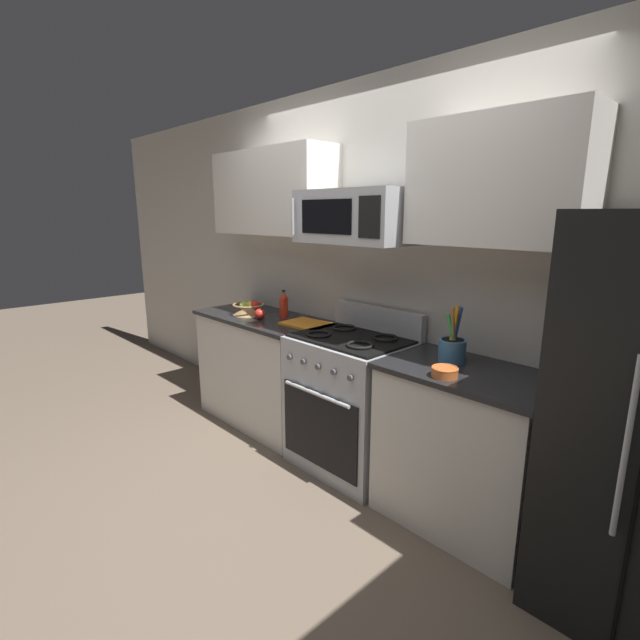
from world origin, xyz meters
The scene contains 14 objects.
ground_plane centered at (0.00, 0.00, 0.00)m, with size 16.00×16.00×0.00m, color #6B5B4C.
wall_back centered at (0.00, 1.00, 1.30)m, with size 8.00×0.10×2.60m, color beige.
counter_left centered at (-0.98, 0.64, 0.46)m, with size 1.19×0.59×0.91m.
range_oven centered at (0.00, 0.64, 0.47)m, with size 0.76×0.63×1.09m.
counter_right centered at (0.85, 0.64, 0.46)m, with size 0.91×0.59×0.91m.
microwave centered at (0.00, 0.66, 1.70)m, with size 0.77×0.44×0.33m.
upper_cabinets_left centered at (-0.99, 0.78, 1.88)m, with size 1.18×0.34×0.64m.
upper_cabinets_right centered at (0.85, 0.78, 1.88)m, with size 0.90×0.34×0.64m.
utensil_crock centered at (0.70, 0.70, 0.99)m, with size 0.15×0.15×0.32m.
fruit_basket centered at (-1.10, 0.59, 0.96)m, with size 0.26×0.26×0.12m.
apple_loose centered at (-0.90, 0.56, 0.95)m, with size 0.08×0.08×0.08m, color red.
cutting_board centered at (-0.49, 0.69, 0.92)m, with size 0.38×0.27×0.02m, color orange.
bottle_hot_sauce centered at (-0.81, 0.72, 1.01)m, with size 0.07×0.07×0.22m.
prep_bowl centered at (0.81, 0.45, 0.94)m, with size 0.14×0.14×0.05m.
Camera 1 is at (1.99, -1.55, 1.73)m, focal length 26.10 mm.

